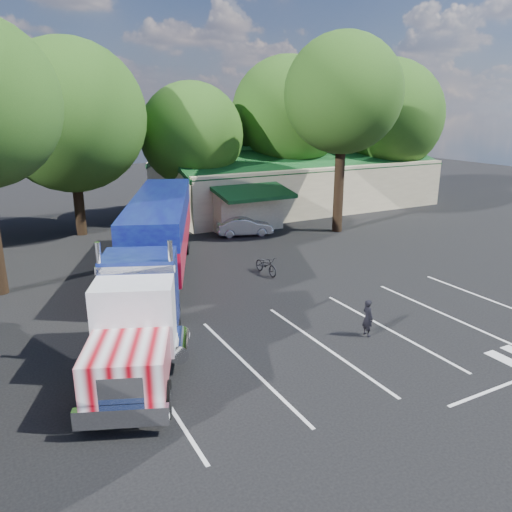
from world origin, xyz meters
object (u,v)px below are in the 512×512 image
semi_truck (156,242)px  silver_sedan (244,227)px  bicycle (266,265)px  woman (368,318)px

semi_truck → silver_sedan: semi_truck is taller
semi_truck → bicycle: semi_truck is taller
semi_truck → silver_sedan: size_ratio=5.27×
woman → silver_sedan: woman is taller
semi_truck → woman: bearing=-34.2°
semi_truck → silver_sedan: (8.65, 7.82, -1.85)m
woman → bicycle: (0.18, 8.46, -0.24)m
woman → silver_sedan: (2.95, 16.50, -0.11)m
semi_truck → silver_sedan: 11.81m
semi_truck → bicycle: size_ratio=10.52×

